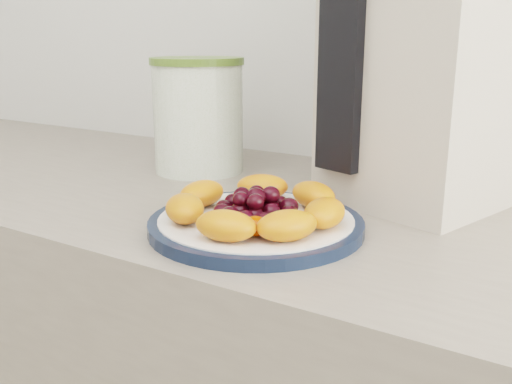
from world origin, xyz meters
The scene contains 7 objects.
plate_rim centered at (-0.04, 1.06, 0.91)m, with size 0.27×0.27×0.01m, color #131F35.
plate_face centered at (-0.04, 1.06, 0.91)m, with size 0.24×0.24×0.02m, color white.
canister centered at (-0.30, 1.28, 0.99)m, with size 0.16×0.16×0.19m, color #47681A.
canister_lid centered at (-0.30, 1.28, 1.09)m, with size 0.16×0.16×0.01m, color #55702C.
appliance_body centered at (0.10, 1.34, 1.09)m, with size 0.22×0.31×0.38m, color beige.
appliance_panel centered at (0.00, 1.21, 1.10)m, with size 0.07×0.02×0.28m, color black.
fruit_plate centered at (-0.04, 1.06, 0.93)m, with size 0.23×0.23×0.04m.
Camera 1 is at (0.32, 0.49, 1.14)m, focal length 40.00 mm.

